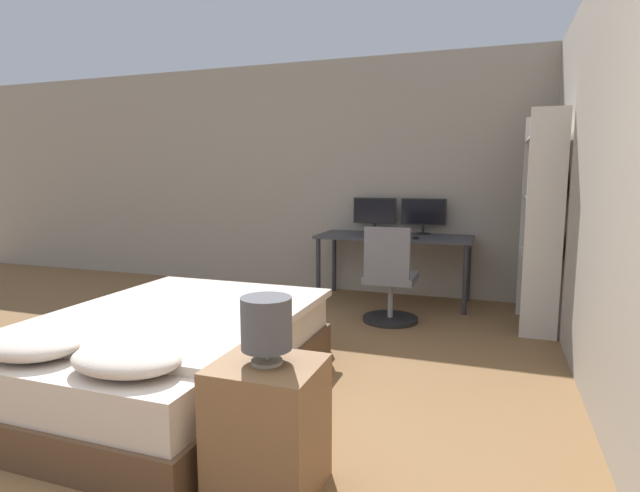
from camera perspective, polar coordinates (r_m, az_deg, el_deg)
wall_back at (r=5.91m, az=4.40°, el=7.82°), size 12.00×0.06×2.70m
wall_side_right at (r=2.88m, az=31.42°, el=6.50°), size 0.06×12.00×2.70m
bed at (r=3.37m, az=-16.55°, el=-11.57°), size 1.48×2.05×0.59m
nightstand at (r=2.31m, az=-5.97°, el=-19.90°), size 0.45×0.41×0.58m
bedside_lamp at (r=2.13m, az=-6.15°, el=-8.87°), size 0.22×0.22×0.29m
desk at (r=5.45m, az=8.47°, el=0.38°), size 1.64×0.67×0.73m
monitor_left at (r=5.70m, az=6.27°, el=3.84°), size 0.49×0.16×0.39m
monitor_right at (r=5.60m, az=11.74°, el=3.65°), size 0.49×0.16×0.39m
keyboard at (r=5.21m, az=8.01°, el=1.01°), size 0.35×0.13×0.02m
computer_mouse at (r=5.17m, az=10.90°, el=0.99°), size 0.07×0.05×0.04m
office_chair at (r=4.70m, az=7.97°, el=-4.39°), size 0.52×0.52×0.92m
bookshelf at (r=4.78m, az=24.03°, el=3.74°), size 0.30×0.78×1.92m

